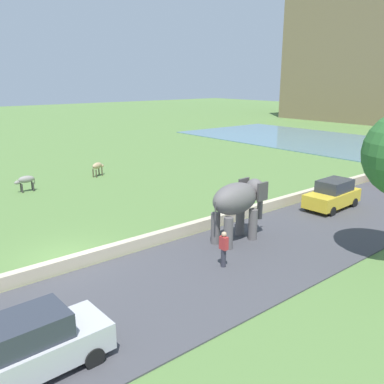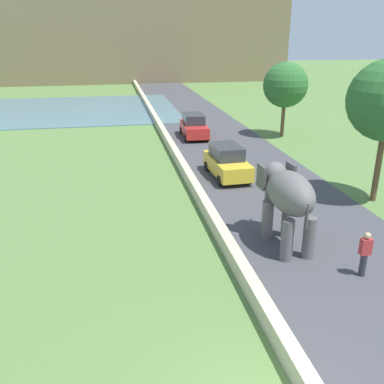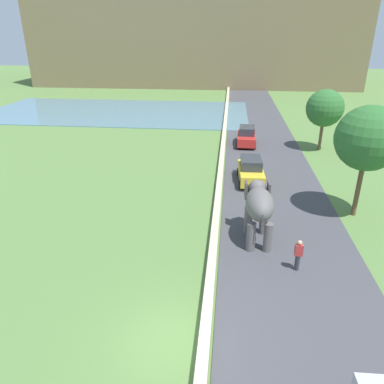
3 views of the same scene
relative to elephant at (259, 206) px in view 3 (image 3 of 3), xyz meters
name	(u,v)px [view 3 (image 3 of 3)]	position (x,y,z in m)	size (l,w,h in m)	color
ground_plane	(172,341)	(-3.42, -7.33, -2.04)	(220.00, 220.00, 0.00)	#567A3D
road_surface	(267,162)	(1.58, 12.67, -2.01)	(7.00, 120.00, 0.06)	#424247
barrier_wall	(221,166)	(-2.22, 10.67, -1.74)	(0.40, 110.00, 0.60)	beige
lake	(117,112)	(-17.42, 32.18, -2.00)	(36.00, 18.00, 0.08)	slate
hill_distant	(198,20)	(-9.42, 68.08, 10.50)	(64.00, 28.00, 25.08)	#7F6B4C
elephant	(259,206)	(0.00, 0.00, 0.00)	(1.52, 3.49, 2.99)	#605B5B
person_beside_elephant	(298,255)	(1.71, -2.56, -1.16)	(0.36, 0.22, 1.63)	#33333D
car_red	(247,136)	(0.01, 17.78, -1.14)	(1.91, 4.06, 1.80)	red
car_yellow	(251,170)	(0.01, 8.23, -1.14)	(1.94, 4.07, 1.80)	gold
tree_near	(325,108)	(6.80, 16.95, 1.86)	(3.33, 3.33, 5.58)	brown
tree_mid	(368,139)	(6.04, 3.56, 2.73)	(3.67, 3.67, 6.61)	brown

